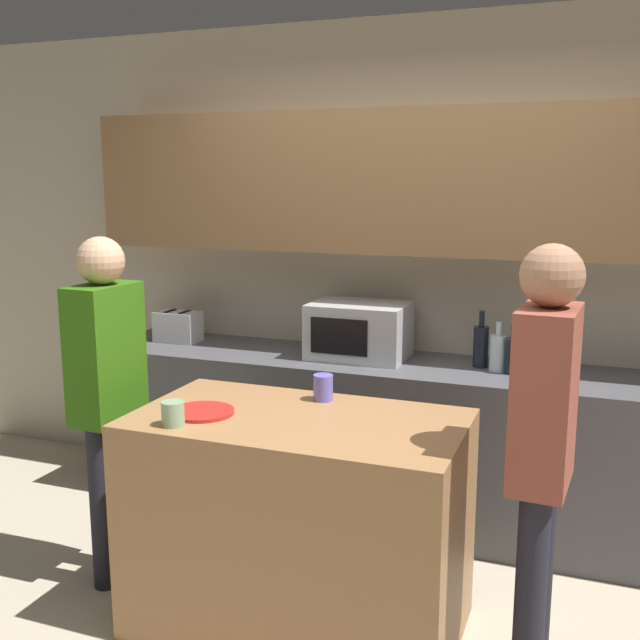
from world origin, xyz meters
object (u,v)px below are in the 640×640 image
microwave (359,330)px  plate_on_island (202,412)px  person_center (107,383)px  bottle_0 (481,346)px  bottle_1 (498,352)px  cup_0 (173,414)px  cup_1 (323,388)px  person_left (543,435)px  bottle_2 (512,355)px  toaster (178,326)px

microwave → plate_on_island: microwave is taller
plate_on_island → person_center: 0.58m
bottle_0 → bottle_1: size_ratio=1.17×
cup_0 → person_center: bearing=149.7°
microwave → cup_1: (0.13, -0.91, -0.07)m
plate_on_island → person_left: (1.32, 0.04, 0.05)m
plate_on_island → cup_0: (-0.03, -0.17, 0.04)m
bottle_2 → cup_1: size_ratio=2.22×
cup_1 → person_center: size_ratio=0.07×
plate_on_island → microwave: bearing=78.2°
plate_on_island → person_left: person_left is taller
cup_1 → bottle_2: bearing=50.9°
bottle_2 → cup_0: bottle_2 is taller
bottle_1 → cup_1: bearing=-125.0°
plate_on_island → bottle_1: bearing=50.5°
bottle_1 → toaster: bearing=179.0°
bottle_1 → bottle_0: bearing=152.1°
cup_1 → person_left: bearing=-18.5°
microwave → cup_1: bearing=-81.8°
bottle_2 → person_center: person_center is taller
microwave → person_center: size_ratio=0.32×
plate_on_island → person_left: 1.32m
cup_0 → person_center: 0.62m
bottle_1 → plate_on_island: bottle_1 is taller
bottle_1 → bottle_2: 0.08m
bottle_0 → person_center: size_ratio=0.19×
bottle_1 → bottle_2: bottle_1 is taller
microwave → bottle_1: size_ratio=2.05×
cup_0 → bottle_2: bearing=50.8°
person_left → microwave: bearing=44.6°
bottle_2 → cup_1: bearing=-129.1°
bottle_1 → person_left: (0.31, -1.19, -0.01)m
cup_0 → cup_1: cup_1 is taller
toaster → cup_1: bearing=-35.6°
bottle_2 → plate_on_island: size_ratio=0.96×
microwave → plate_on_island: (-0.26, -1.26, -0.11)m
toaster → bottle_2: size_ratio=1.04×
bottle_1 → person_center: person_center is taller
bottle_2 → person_center: bearing=-147.4°
toaster → plate_on_island: (0.88, -1.26, -0.05)m
bottle_0 → person_center: person_center is taller
toaster → person_center: bearing=-74.3°
microwave → plate_on_island: size_ratio=2.00×
plate_on_island → cup_0: bearing=-100.1°
toaster → bottle_0: bearing=0.6°
microwave → cup_0: bearing=-101.6°
bottle_2 → microwave: bearing=175.8°
plate_on_island → cup_1: (0.39, 0.35, 0.05)m
bottle_1 → cup_0: (-1.04, -1.40, -0.02)m
cup_0 → cup_1: bearing=50.7°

